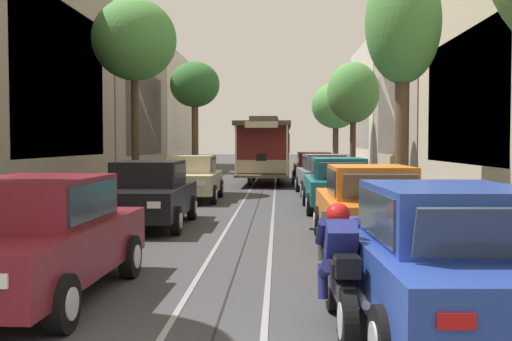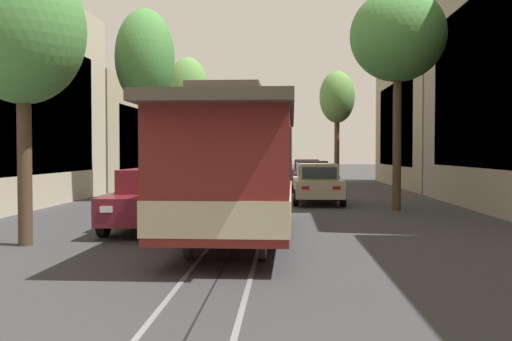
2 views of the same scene
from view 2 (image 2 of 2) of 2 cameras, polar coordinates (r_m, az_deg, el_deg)
ground_plane at (r=17.08m, az=-0.74°, el=-4.97°), size 160.00×160.00×0.00m
trolley_track_rails at (r=13.43m, az=-1.75°, el=-6.82°), size 1.14×64.94×0.01m
parked_car_maroon_near_left at (r=36.15m, az=5.08°, el=-0.12°), size 2.07×4.39×1.58m
parked_car_black_second_left at (r=29.34m, az=5.60°, el=-0.57°), size 2.03×4.37×1.58m
parked_car_beige_mid_left at (r=22.72m, az=6.12°, el=-1.27°), size 2.03×4.37×1.58m
parked_car_blue_near_right at (r=37.48m, az=-2.47°, el=-0.05°), size 2.11×4.41×1.58m
parked_car_orange_second_right at (r=32.10m, az=-3.41°, el=-0.36°), size 2.00×4.36×1.58m
parked_car_teal_mid_right at (r=25.96m, az=-4.89°, el=-0.88°), size 2.00×4.36×1.58m
parked_car_grey_fourth_right at (r=20.44m, az=-6.99°, el=-1.62°), size 2.13×4.42×1.58m
parked_car_maroon_fifth_right at (r=15.16m, az=-10.29°, el=-2.83°), size 2.03×4.37×1.58m
street_tree_kerb_left_near at (r=37.50m, az=8.11°, el=7.16°), size 2.27×2.33×7.28m
street_tree_kerb_left_second at (r=20.82m, az=13.99°, el=12.86°), size 3.29×3.38×7.67m
street_tree_kerb_right_near at (r=35.43m, az=-6.81°, el=7.41°), size 2.60×2.52×7.83m
street_tree_kerb_right_second at (r=24.60m, az=-11.04°, el=10.71°), size 2.47×2.59×7.99m
street_tree_kerb_right_mid at (r=13.56m, az=-22.27°, el=12.62°), size 2.71×2.27×6.22m
cable_car_trolley at (r=12.78m, az=-1.93°, el=0.21°), size 2.69×9.15×3.28m
motorcycle_with_rider at (r=37.35m, az=-0.81°, el=-0.28°), size 0.56×1.99×1.37m
pedestrian_on_right_pavement at (r=32.08m, az=-10.77°, el=-0.26°), size 0.55×0.42×1.55m
fire_hydrant at (r=30.35m, az=8.21°, el=-1.21°), size 0.40×0.22×0.84m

